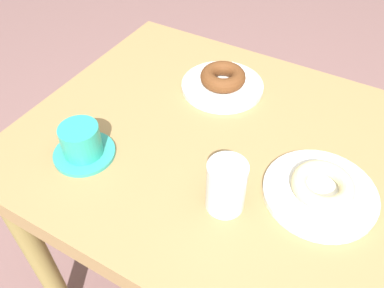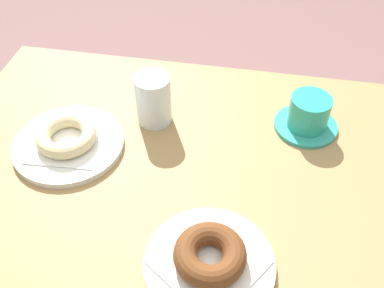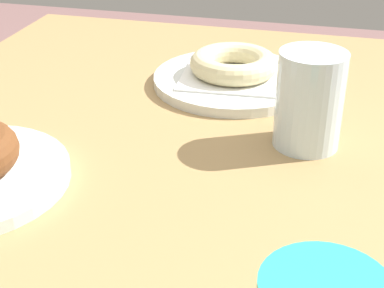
{
  "view_description": "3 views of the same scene",
  "coord_description": "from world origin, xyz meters",
  "px_view_note": "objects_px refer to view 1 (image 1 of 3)",
  "views": [
    {
      "loc": [
        0.23,
        -0.58,
        1.36
      ],
      "look_at": [
        -0.06,
        -0.07,
        0.77
      ],
      "focal_mm": 36.93,
      "sensor_mm": 36.0,
      "label": 1
    },
    {
      "loc": [
        -0.14,
        0.52,
        1.38
      ],
      "look_at": [
        -0.04,
        -0.06,
        0.77
      ],
      "focal_mm": 40.78,
      "sensor_mm": 36.0,
      "label": 2
    },
    {
      "loc": [
        -0.54,
        -0.17,
        1.06
      ],
      "look_at": [
        -0.01,
        -0.04,
        0.76
      ],
      "focal_mm": 54.63,
      "sensor_mm": 36.0,
      "label": 3
    }
  ],
  "objects_px": {
    "plate_chocolate_ring": "(222,86)",
    "donut_chocolate_ring": "(223,77)",
    "plate_sugar_ring": "(320,193)",
    "donut_sugar_ring": "(323,185)",
    "coffee_cup": "(82,143)",
    "water_glass": "(226,186)"
  },
  "relations": [
    {
      "from": "plate_sugar_ring",
      "to": "donut_sugar_ring",
      "type": "bearing_deg",
      "value": 0.0
    },
    {
      "from": "donut_sugar_ring",
      "to": "coffee_cup",
      "type": "xyz_separation_m",
      "value": [
        -0.47,
        -0.14,
        0.0
      ]
    },
    {
      "from": "plate_sugar_ring",
      "to": "water_glass",
      "type": "bearing_deg",
      "value": -143.49
    },
    {
      "from": "donut_chocolate_ring",
      "to": "coffee_cup",
      "type": "relative_size",
      "value": 0.87
    },
    {
      "from": "plate_sugar_ring",
      "to": "plate_chocolate_ring",
      "type": "distance_m",
      "value": 0.39
    },
    {
      "from": "coffee_cup",
      "to": "donut_chocolate_ring",
      "type": "bearing_deg",
      "value": 67.05
    },
    {
      "from": "plate_chocolate_ring",
      "to": "donut_chocolate_ring",
      "type": "relative_size",
      "value": 1.83
    },
    {
      "from": "plate_sugar_ring",
      "to": "donut_chocolate_ring",
      "type": "bearing_deg",
      "value": 146.28
    },
    {
      "from": "donut_chocolate_ring",
      "to": "plate_chocolate_ring",
      "type": "bearing_deg",
      "value": 90.0
    },
    {
      "from": "water_glass",
      "to": "coffee_cup",
      "type": "xyz_separation_m",
      "value": [
        -0.32,
        -0.03,
        -0.02
      ]
    },
    {
      "from": "plate_sugar_ring",
      "to": "coffee_cup",
      "type": "bearing_deg",
      "value": -163.02
    },
    {
      "from": "plate_chocolate_ring",
      "to": "water_glass",
      "type": "xyz_separation_m",
      "value": [
        0.17,
        -0.33,
        0.05
      ]
    },
    {
      "from": "plate_sugar_ring",
      "to": "plate_chocolate_ring",
      "type": "xyz_separation_m",
      "value": [
        -0.32,
        0.21,
        -0.0
      ]
    },
    {
      "from": "water_glass",
      "to": "donut_chocolate_ring",
      "type": "bearing_deg",
      "value": 117.38
    },
    {
      "from": "water_glass",
      "to": "coffee_cup",
      "type": "relative_size",
      "value": 0.83
    },
    {
      "from": "donut_sugar_ring",
      "to": "donut_chocolate_ring",
      "type": "bearing_deg",
      "value": 146.28
    },
    {
      "from": "plate_sugar_ring",
      "to": "donut_chocolate_ring",
      "type": "xyz_separation_m",
      "value": [
        -0.32,
        0.21,
        0.03
      ]
    },
    {
      "from": "plate_chocolate_ring",
      "to": "water_glass",
      "type": "relative_size",
      "value": 1.91
    },
    {
      "from": "plate_sugar_ring",
      "to": "plate_chocolate_ring",
      "type": "height_order",
      "value": "same"
    },
    {
      "from": "plate_sugar_ring",
      "to": "donut_sugar_ring",
      "type": "relative_size",
      "value": 1.84
    },
    {
      "from": "plate_chocolate_ring",
      "to": "donut_sugar_ring",
      "type": "bearing_deg",
      "value": -33.72
    },
    {
      "from": "donut_sugar_ring",
      "to": "plate_sugar_ring",
      "type": "bearing_deg",
      "value": 0.0
    }
  ]
}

